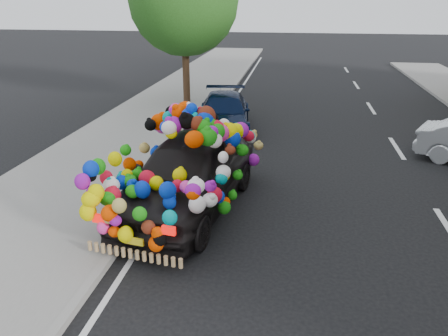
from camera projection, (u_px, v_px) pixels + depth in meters
name	position (u px, v px, depth m)	size (l,w,h in m)	color
ground	(259.00, 218.00, 8.71)	(100.00, 100.00, 0.00)	black
sidewalk	(59.00, 201.00, 9.32)	(4.00, 60.00, 0.12)	gray
kerb	(146.00, 207.00, 9.03)	(0.15, 60.00, 0.13)	gray
tree_near_sidewalk	(184.00, 0.00, 16.54)	(4.20, 4.20, 6.13)	#332114
plush_art_car	(188.00, 157.00, 8.77)	(2.91, 5.03, 2.20)	black
navy_sedan	(224.00, 113.00, 14.22)	(1.66, 4.08, 1.18)	black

